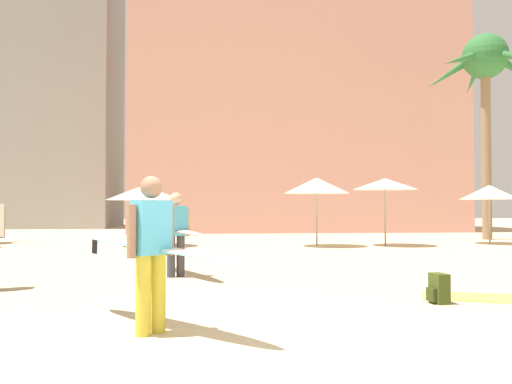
{
  "coord_description": "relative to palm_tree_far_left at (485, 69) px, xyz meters",
  "views": [
    {
      "loc": [
        -0.38,
        -5.05,
        1.35
      ],
      "look_at": [
        0.97,
        7.99,
        1.73
      ],
      "focal_mm": 38.19,
      "sensor_mm": 36.0,
      "label": 1
    }
  ],
  "objects": [
    {
      "name": "backpack",
      "position": [
        -8.77,
        -14.56,
        -7.06
      ],
      "size": [
        0.26,
        0.32,
        0.42
      ],
      "rotation": [
        0.0,
        0.0,
        3.24
      ],
      "color": "#3A4918",
      "rests_on": "ground"
    },
    {
      "name": "ground",
      "position": [
        -11.74,
        -16.9,
        -7.26
      ],
      "size": [
        120.0,
        120.0,
        0.0
      ],
      "primitive_type": "plane",
      "color": "#C6B28C"
    },
    {
      "name": "palm_tree_far_left",
      "position": [
        0.0,
        0.0,
        0.0
      ],
      "size": [
        5.09,
        5.1,
        8.78
      ],
      "color": "#896B4C",
      "rests_on": "ground"
    },
    {
      "name": "person_near_right",
      "position": [
        -12.58,
        -11.09,
        -6.36
      ],
      "size": [
        1.48,
        2.8,
        1.64
      ],
      "rotation": [
        0.0,
        0.0,
        5.17
      ],
      "color": "#3D3D42",
      "rests_on": "ground"
    },
    {
      "name": "person_far_right",
      "position": [
        -12.64,
        -15.92,
        -6.34
      ],
      "size": [
        2.31,
        2.5,
        1.69
      ],
      "rotation": [
        0.0,
        0.0,
        5.46
      ],
      "color": "gold",
      "rests_on": "ground"
    },
    {
      "name": "cafe_umbrella_0",
      "position": [
        -5.57,
        -3.23,
        -5.07
      ],
      "size": [
        2.29,
        2.29,
        2.39
      ],
      "color": "gray",
      "rests_on": "ground"
    },
    {
      "name": "hotel_pink",
      "position": [
        -6.59,
        10.59,
        0.79
      ],
      "size": [
        18.55,
        9.03,
        16.09
      ],
      "primitive_type": "cube",
      "color": "#DB9989",
      "rests_on": "ground"
    },
    {
      "name": "cafe_umbrella_2",
      "position": [
        -8.05,
        -3.28,
        -5.14
      ],
      "size": [
        2.29,
        2.29,
        2.4
      ],
      "color": "gray",
      "rests_on": "ground"
    },
    {
      "name": "cafe_umbrella_3",
      "position": [
        -1.38,
        -2.7,
        -5.34
      ],
      "size": [
        2.12,
        2.12,
        2.19
      ],
      "color": "gray",
      "rests_on": "ground"
    },
    {
      "name": "cafe_umbrella_1",
      "position": [
        -14.07,
        -2.58,
        -5.39
      ],
      "size": [
        2.64,
        2.64,
        2.14
      ],
      "color": "gray",
      "rests_on": "ground"
    },
    {
      "name": "beach_towel",
      "position": [
        -8.0,
        -14.16,
        -7.25
      ],
      "size": [
        1.74,
        1.36,
        0.01
      ],
      "primitive_type": "cube",
      "rotation": [
        0.0,
        0.0,
        -0.39
      ],
      "color": "#F4CC4C",
      "rests_on": "ground"
    }
  ]
}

